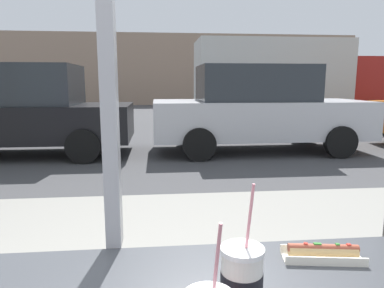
# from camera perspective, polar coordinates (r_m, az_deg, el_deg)

# --- Properties ---
(ground_plane) EXTENTS (60.00, 60.00, 0.00)m
(ground_plane) POSITION_cam_1_polar(r_m,az_deg,el_deg) (9.20, -6.51, 0.59)
(ground_plane) COLOR #424244
(sidewalk_strip) EXTENTS (16.00, 2.80, 0.15)m
(sidewalk_strip) POSITION_cam_1_polar(r_m,az_deg,el_deg) (3.02, -8.28, -17.71)
(sidewalk_strip) COLOR gray
(sidewalk_strip) RESTS_ON ground
(building_facade_far) EXTENTS (28.00, 1.20, 4.76)m
(building_facade_far) POSITION_cam_1_polar(r_m,az_deg,el_deg) (24.85, -6.11, 11.88)
(building_facade_far) COLOR gray
(building_facade_far) RESTS_ON ground
(soda_cup_left) EXTENTS (0.10, 0.10, 0.33)m
(soda_cup_left) POSITION_cam_1_polar(r_m,az_deg,el_deg) (0.90, 8.04, -20.95)
(soda_cup_left) COLOR silver
(soda_cup_left) RESTS_ON window_counter
(hotdog_tray_near) EXTENTS (0.26, 0.12, 0.05)m
(hotdog_tray_near) POSITION_cam_1_polar(r_m,az_deg,el_deg) (1.22, 20.40, -16.13)
(hotdog_tray_near) COLOR silver
(hotdog_tray_near) RESTS_ON window_counter
(parked_car_black) EXTENTS (4.31, 1.96, 1.83)m
(parked_car_black) POSITION_cam_1_polar(r_m,az_deg,el_deg) (7.93, -25.72, 4.85)
(parked_car_black) COLOR black
(parked_car_black) RESTS_ON ground
(parked_car_silver) EXTENTS (4.54, 1.98, 1.83)m
(parked_car_silver) POSITION_cam_1_polar(r_m,az_deg,el_deg) (7.76, 10.57, 5.60)
(parked_car_silver) COLOR #BCBCC1
(parked_car_silver) RESTS_ON ground
(box_truck) EXTENTS (6.90, 2.44, 2.92)m
(box_truck) POSITION_cam_1_polar(r_m,az_deg,el_deg) (13.17, 15.50, 10.06)
(box_truck) COLOR beige
(box_truck) RESTS_ON ground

